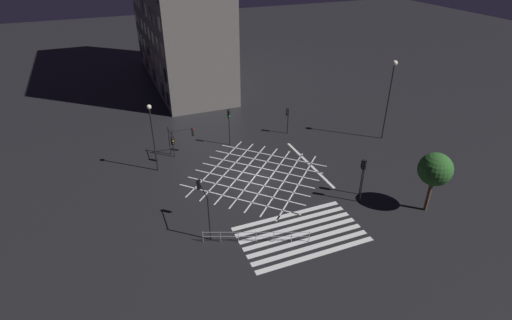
# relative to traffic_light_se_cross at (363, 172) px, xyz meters

# --- Properties ---
(ground_plane) EXTENTS (200.00, 200.00, 0.00)m
(ground_plane) POSITION_rel_traffic_light_se_cross_xyz_m (-7.25, 7.95, -3.18)
(ground_plane) COLOR black
(road_markings) EXTENTS (15.66, 20.86, 0.01)m
(road_markings) POSITION_rel_traffic_light_se_cross_xyz_m (-6.94, 2.26, -3.18)
(road_markings) COLOR silver
(road_markings) RESTS_ON ground_plane
(traffic_light_se_cross) EXTENTS (0.36, 0.39, 4.47)m
(traffic_light_se_cross) POSITION_rel_traffic_light_se_cross_xyz_m (0.00, 0.00, 0.00)
(traffic_light_se_cross) COLOR black
(traffic_light_se_cross) RESTS_ON ground_plane
(traffic_light_median_north) EXTENTS (0.36, 0.39, 4.57)m
(traffic_light_median_north) POSITION_rel_traffic_light_se_cross_xyz_m (-7.57, 15.38, 0.07)
(traffic_light_median_north) COLOR black
(traffic_light_median_north) RESTS_ON ground_plane
(traffic_light_ne_main) EXTENTS (0.39, 0.36, 3.38)m
(traffic_light_ne_main) POSITION_rel_traffic_light_se_cross_xyz_m (0.05, 15.70, -0.76)
(traffic_light_ne_main) COLOR black
(traffic_light_ne_main) RESTS_ON ground_plane
(traffic_light_se_main) EXTENTS (0.39, 0.36, 3.85)m
(traffic_light_se_main) POSITION_rel_traffic_light_se_cross_xyz_m (0.62, 0.97, -0.43)
(traffic_light_se_main) COLOR black
(traffic_light_se_main) RESTS_ON ground_plane
(traffic_light_nw_cross) EXTENTS (0.36, 2.64, 3.44)m
(traffic_light_nw_cross) POSITION_rel_traffic_light_se_cross_xyz_m (-14.57, 14.34, -0.64)
(traffic_light_nw_cross) COLOR black
(traffic_light_nw_cross) RESTS_ON ground_plane
(traffic_light_sw_cross) EXTENTS (0.36, 3.21, 4.22)m
(traffic_light_sw_cross) POSITION_rel_traffic_light_se_cross_xyz_m (-14.48, 1.69, -0.04)
(traffic_light_sw_cross) COLOR black
(traffic_light_sw_cross) RESTS_ON ground_plane
(traffic_light_nw_main) EXTENTS (2.58, 0.36, 3.28)m
(traffic_light_nw_main) POSITION_rel_traffic_light_se_cross_xyz_m (-12.90, 15.07, -0.77)
(traffic_light_nw_main) COLOR black
(traffic_light_nw_main) RESTS_ON ground_plane
(street_lamp_east) EXTENTS (0.47, 0.47, 7.47)m
(street_lamp_east) POSITION_rel_traffic_light_se_cross_xyz_m (-16.57, 12.77, 1.94)
(street_lamp_east) COLOR black
(street_lamp_east) RESTS_ON ground_plane
(street_lamp_west) EXTENTS (0.64, 0.64, 9.68)m
(street_lamp_west) POSITION_rel_traffic_light_se_cross_xyz_m (10.33, 10.11, 4.24)
(street_lamp_west) COLOR black
(street_lamp_west) RESTS_ON ground_plane
(street_tree_near) EXTENTS (2.93, 2.93, 5.78)m
(street_tree_near) POSITION_rel_traffic_light_se_cross_xyz_m (4.83, -3.38, 1.10)
(street_tree_near) COLOR brown
(street_tree_near) RESTS_ON ground_plane
(pedestrian_railing) EXTENTS (8.07, 3.29, 1.05)m
(pedestrian_railing) POSITION_rel_traffic_light_se_cross_xyz_m (-11.13, -1.64, -2.51)
(pedestrian_railing) COLOR #9EA0A5
(pedestrian_railing) RESTS_ON ground_plane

